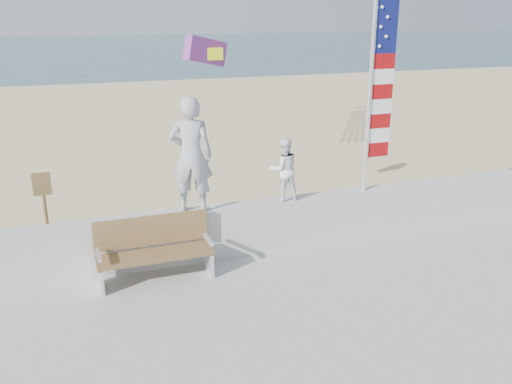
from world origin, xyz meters
TOP-DOWN VIEW (x-y plane):
  - ground at (0.00, 0.00)m, footprint 220.00×220.00m
  - sand at (0.00, 9.00)m, footprint 90.00×40.00m
  - seawall at (0.00, 2.00)m, footprint 30.00×0.35m
  - adult at (-0.85, 2.00)m, footprint 0.81×0.67m
  - child at (0.78, 2.00)m, footprint 0.55×0.44m
  - bench at (-1.60, 1.55)m, footprint 1.80×0.57m
  - flag at (2.54, 2.00)m, footprint 0.50×0.08m
  - parafoil_kite at (-0.15, 3.46)m, footprint 0.88×0.51m
  - sign at (-3.22, 3.59)m, footprint 0.32×0.07m

SIDE VIEW (x-z plane):
  - ground at x=0.00m, z-range 0.00..0.00m
  - sand at x=0.00m, z-range 0.00..0.08m
  - seawall at x=0.00m, z-range 0.18..1.08m
  - bench at x=-1.60m, z-range 0.19..1.19m
  - sign at x=-3.22m, z-range 0.21..1.67m
  - child at x=0.78m, z-range 1.08..2.20m
  - adult at x=-0.85m, z-range 1.08..2.99m
  - flag at x=2.54m, z-range 1.24..4.74m
  - parafoil_kite at x=-0.15m, z-range 3.27..3.86m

